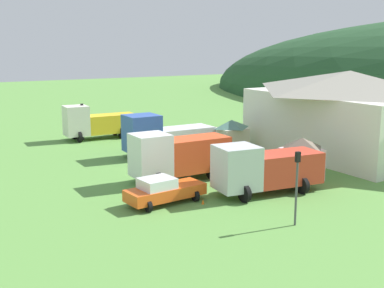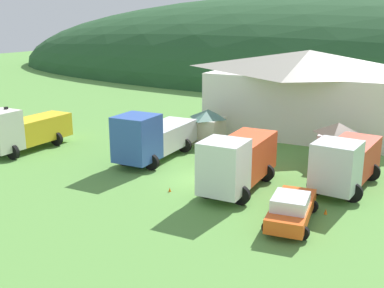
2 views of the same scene
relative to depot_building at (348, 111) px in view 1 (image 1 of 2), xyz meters
The scene contains 13 objects.
ground_plane 17.20m from the depot_building, 99.84° to the right, with size 200.00×200.00×0.00m, color #5B9342.
depot_building is the anchor object (origin of this frame).
play_shed_cream 10.41m from the depot_building, 126.44° to the right, with size 2.39×2.74×2.81m.
play_shed_pink 10.76m from the depot_building, 64.56° to the right, with size 2.53×2.63×3.05m.
heavy_rig_striped 24.45m from the depot_building, 136.24° to the right, with size 3.19×7.28×3.51m.
box_truck_blue 16.37m from the depot_building, 117.59° to the right, with size 3.35×8.00×3.66m.
heavy_rig_white 17.27m from the depot_building, 89.50° to the right, with size 3.21×7.17×3.51m.
tow_truck_silver 15.27m from the depot_building, 67.43° to the right, with size 3.67×7.40×3.31m.
service_pickup_orange 21.07m from the depot_building, 78.02° to the right, with size 2.57×5.11×1.66m.
traffic_light_west 25.44m from the depot_building, 134.37° to the right, with size 0.20×0.32×3.68m.
traffic_light_east 19.57m from the depot_building, 55.20° to the right, with size 0.20×0.32×4.02m.
traffic_cone_near_pickup 19.63m from the depot_building, 72.93° to the right, with size 0.36×0.36×0.61m, color orange.
traffic_cone_mid_row 19.96m from the depot_building, 99.63° to the right, with size 0.36×0.36×0.49m, color orange.
Camera 1 is at (32.57, -16.83, 9.49)m, focal length 45.83 mm.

